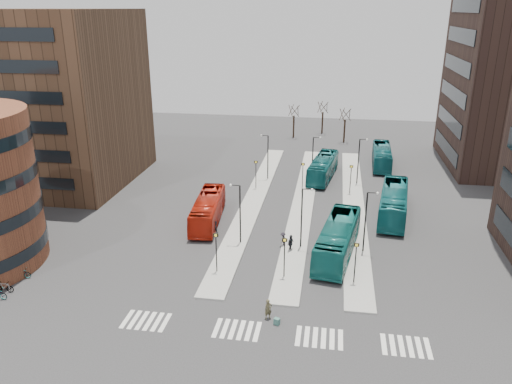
# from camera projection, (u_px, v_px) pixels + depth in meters

# --- Properties ---
(ground) EXTENTS (160.00, 160.00, 0.00)m
(ground) POSITION_uv_depth(u_px,v_px,m) (240.00, 368.00, 32.67)
(ground) COLOR #2A2A2C
(ground) RESTS_ON ground
(island_left) EXTENTS (2.50, 45.00, 0.15)m
(island_left) POSITION_uv_depth(u_px,v_px,m) (254.00, 200.00, 61.01)
(island_left) COLOR #979791
(island_left) RESTS_ON ground
(island_mid) EXTENTS (2.50, 45.00, 0.15)m
(island_mid) POSITION_uv_depth(u_px,v_px,m) (303.00, 202.00, 60.12)
(island_mid) COLOR #979791
(island_mid) RESTS_ON ground
(island_right) EXTENTS (2.50, 45.00, 0.15)m
(island_right) POSITION_uv_depth(u_px,v_px,m) (353.00, 205.00, 59.23)
(island_right) COLOR #979791
(island_right) RESTS_ON ground
(suitcase) EXTENTS (0.51, 0.47, 0.52)m
(suitcase) POSITION_uv_depth(u_px,v_px,m) (277.00, 321.00, 37.05)
(suitcase) COLOR navy
(suitcase) RESTS_ON ground
(red_bus) EXTENTS (3.44, 10.85, 2.97)m
(red_bus) POSITION_uv_depth(u_px,v_px,m) (208.00, 209.00, 54.33)
(red_bus) COLOR #B71F0E
(red_bus) RESTS_ON ground
(teal_bus_a) EXTENTS (4.62, 12.10, 3.29)m
(teal_bus_a) POSITION_uv_depth(u_px,v_px,m) (338.00, 239.00, 47.08)
(teal_bus_a) COLOR #13635F
(teal_bus_a) RESTS_ON ground
(teal_bus_b) EXTENTS (4.13, 11.14, 3.03)m
(teal_bus_b) POSITION_uv_depth(u_px,v_px,m) (323.00, 168.00, 68.42)
(teal_bus_b) COLOR #125A5D
(teal_bus_b) RESTS_ON ground
(teal_bus_c) EXTENTS (4.34, 12.17, 3.32)m
(teal_bus_c) POSITION_uv_depth(u_px,v_px,m) (394.00, 203.00, 55.76)
(teal_bus_c) COLOR #156569
(teal_bus_c) RESTS_ON ground
(teal_bus_d) EXTENTS (2.96, 10.83, 2.99)m
(teal_bus_d) POSITION_uv_depth(u_px,v_px,m) (382.00, 156.00, 73.64)
(teal_bus_d) COLOR #13585F
(teal_bus_d) RESTS_ON ground
(traveller) EXTENTS (0.70, 0.63, 1.61)m
(traveller) POSITION_uv_depth(u_px,v_px,m) (268.00, 309.00, 37.57)
(traveller) COLOR #46402A
(traveller) RESTS_ON ground
(commuter_a) EXTENTS (1.12, 1.02, 1.86)m
(commuter_a) POSITION_uv_depth(u_px,v_px,m) (214.00, 225.00, 51.70)
(commuter_a) COLOR black
(commuter_a) RESTS_ON ground
(commuter_b) EXTENTS (0.80, 1.09, 1.72)m
(commuter_b) POSITION_uv_depth(u_px,v_px,m) (291.00, 243.00, 47.94)
(commuter_b) COLOR black
(commuter_b) RESTS_ON ground
(commuter_c) EXTENTS (0.57, 0.96, 1.45)m
(commuter_c) POSITION_uv_depth(u_px,v_px,m) (283.00, 239.00, 49.08)
(commuter_c) COLOR black
(commuter_c) RESTS_ON ground
(bicycle_mid) EXTENTS (1.66, 0.58, 0.98)m
(bicycle_mid) POSITION_uv_depth(u_px,v_px,m) (4.00, 287.00, 41.16)
(bicycle_mid) COLOR gray
(bicycle_mid) RESTS_ON ground
(bicycle_far) EXTENTS (1.84, 0.96, 0.92)m
(bicycle_far) POSITION_uv_depth(u_px,v_px,m) (21.00, 274.00, 43.28)
(bicycle_far) COLOR gray
(bicycle_far) RESTS_ON ground
(crosswalk_stripes) EXTENTS (22.35, 2.40, 0.01)m
(crosswalk_stripes) POSITION_uv_depth(u_px,v_px,m) (274.00, 333.00, 36.11)
(crosswalk_stripes) COLOR silver
(crosswalk_stripes) RESTS_ON ground
(office_block) EXTENTS (25.00, 20.12, 22.00)m
(office_block) POSITION_uv_depth(u_px,v_px,m) (33.00, 98.00, 65.33)
(office_block) COLOR #4D3424
(office_block) RESTS_ON ground
(sign_poles) EXTENTS (12.45, 22.12, 3.65)m
(sign_poles) POSITION_uv_depth(u_px,v_px,m) (295.00, 206.00, 52.89)
(sign_poles) COLOR black
(sign_poles) RESTS_ON ground
(lamp_posts) EXTENTS (14.04, 20.24, 6.12)m
(lamp_posts) POSITION_uv_depth(u_px,v_px,m) (308.00, 181.00, 56.95)
(lamp_posts) COLOR black
(lamp_posts) RESTS_ON ground
(bare_trees) EXTENTS (10.97, 8.14, 5.90)m
(bare_trees) POSITION_uv_depth(u_px,v_px,m) (320.00, 123.00, 89.34)
(bare_trees) COLOR black
(bare_trees) RESTS_ON ground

